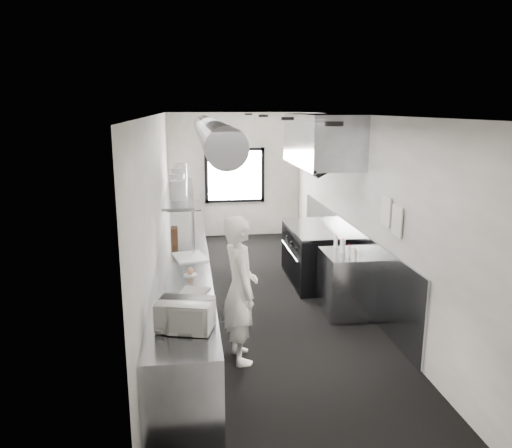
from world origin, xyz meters
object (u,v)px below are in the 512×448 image
object	(u,v)px
squeeze_bottle_a	(355,255)
squeeze_bottle_e	(336,242)
knife_block	(174,235)
plate_stack_c	(179,179)
pass_shelf	(180,193)
microwave	(185,315)
range	(314,254)
squeeze_bottle_c	(342,246)
deli_tub_a	(169,317)
squeeze_bottle_b	(349,251)
plate_stack_d	(180,174)
deli_tub_b	(165,302)
small_plate	(190,275)
plate_stack_b	(177,183)
exhaust_hood	(321,140)
prep_counter	(184,286)
bottle_station	(346,283)
squeeze_bottle_d	(344,245)
cutting_board	(190,257)
line_cook	(240,289)
plate_stack_a	(178,190)
far_work_table	(185,226)

from	to	relation	value
squeeze_bottle_a	squeeze_bottle_e	xyz separation A→B (m)	(-0.07, 0.65, 0.01)
knife_block	plate_stack_c	bearing A→B (deg)	83.21
pass_shelf	microwave	size ratio (longest dim) A/B	6.44
range	squeeze_bottle_c	xyz separation A→B (m)	(0.04, -1.36, 0.52)
deli_tub_a	squeeze_bottle_b	xyz separation A→B (m)	(2.37, 1.79, 0.04)
pass_shelf	plate_stack_d	xyz separation A→B (m)	(0.01, 0.75, 0.22)
deli_tub_b	small_plate	xyz separation A→B (m)	(0.27, 0.94, -0.04)
plate_stack_d	squeeze_bottle_e	bearing A→B (deg)	-43.40
knife_block	plate_stack_b	bearing A→B (deg)	83.72
exhaust_hood	plate_stack_c	bearing A→B (deg)	171.16
deli_tub_a	squeeze_bottle_c	bearing A→B (deg)	40.50
prep_counter	plate_stack_c	bearing A→B (deg)	91.62
bottle_station	squeeze_bottle_d	size ratio (longest dim) A/B	5.40
cutting_board	squeeze_bottle_a	xyz separation A→B (m)	(2.20, -0.44, 0.07)
range	plate_stack_b	world-z (taller)	plate_stack_b
cutting_board	squeeze_bottle_b	distance (m)	2.18
line_cook	plate_stack_a	distance (m)	2.26
knife_block	squeeze_bottle_b	size ratio (longest dim) A/B	1.52
prep_counter	small_plate	size ratio (longest dim) A/B	35.68
plate_stack_a	plate_stack_b	size ratio (longest dim) A/B	0.92
pass_shelf	squeeze_bottle_b	size ratio (longest dim) A/B	18.44
plate_stack_b	plate_stack_c	size ratio (longest dim) A/B	0.84
squeeze_bottle_e	plate_stack_c	bearing A→B (deg)	147.51
prep_counter	deli_tub_a	bearing A→B (deg)	-93.15
far_work_table	squeeze_bottle_a	world-z (taller)	squeeze_bottle_a
prep_counter	cutting_board	world-z (taller)	cutting_board
bottle_station	squeeze_bottle_d	distance (m)	0.55
pass_shelf	plate_stack_b	distance (m)	0.30
plate_stack_b	squeeze_bottle_a	size ratio (longest dim) A/B	1.93
small_plate	plate_stack_b	distance (m)	2.27
line_cook	squeeze_bottle_a	distance (m)	1.82
prep_counter	squeeze_bottle_d	size ratio (longest dim) A/B	36.03
microwave	knife_block	bearing A→B (deg)	108.65
squeeze_bottle_d	squeeze_bottle_e	xyz separation A→B (m)	(-0.06, 0.17, 0.00)
deli_tub_b	deli_tub_a	bearing A→B (deg)	-82.05
exhaust_hood	range	size ratio (longest dim) A/B	1.38
bottle_station	microwave	bearing A→B (deg)	-136.27
knife_block	far_work_table	bearing A→B (deg)	86.28
plate_stack_a	squeeze_bottle_e	bearing A→B (deg)	-13.52
cutting_board	knife_block	size ratio (longest dim) A/B	2.13
line_cook	knife_block	world-z (taller)	line_cook
pass_shelf	squeeze_bottle_c	distance (m)	2.87
squeeze_bottle_e	plate_stack_b	bearing A→B (deg)	153.42
range	cutting_board	world-z (taller)	range
small_plate	squeeze_bottle_e	xyz separation A→B (m)	(2.12, 0.96, 0.08)
exhaust_hood	line_cook	distance (m)	3.35
small_plate	knife_block	xyz separation A→B (m)	(-0.23, 1.50, 0.12)
small_plate	plate_stack_d	world-z (taller)	plate_stack_d
pass_shelf	squeeze_bottle_c	bearing A→B (deg)	-36.13
line_cook	plate_stack_c	world-z (taller)	plate_stack_c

